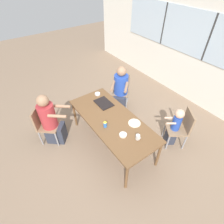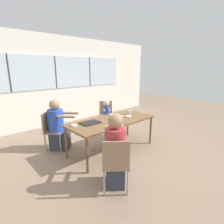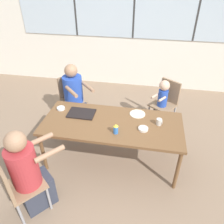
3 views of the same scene
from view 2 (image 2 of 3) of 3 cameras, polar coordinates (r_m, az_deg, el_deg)
ground_plane at (r=4.08m, az=0.00°, el=-12.21°), size 16.00×16.00×0.00m
wall_back_with_windows at (r=5.91m, az=-17.92°, el=9.69°), size 8.40×0.08×2.80m
dining_table at (r=3.84m, az=0.00°, el=-3.37°), size 1.96×0.85×0.71m
chair_for_woman_green_shirt at (r=2.62m, az=1.23°, el=-15.79°), size 0.56×0.56×0.86m
chair_for_man_blue_shirt at (r=4.19m, az=-19.42°, el=-4.79°), size 0.57×0.57×0.86m
chair_for_toddler at (r=5.21m, az=-1.96°, el=-0.33°), size 0.56×0.56×0.86m
person_woman_green_shirt at (r=2.75m, az=1.02°, el=-13.49°), size 0.60×0.63×1.19m
person_man_blue_shirt at (r=4.13m, az=-17.27°, el=-4.82°), size 0.67×0.68×1.15m
person_toddler at (r=5.07m, az=-1.79°, el=-1.16°), size 0.31×0.35×0.93m
food_tray_dark at (r=3.63m, az=-7.09°, el=-3.50°), size 0.39×0.28×0.02m
coffee_mug at (r=4.30m, az=5.72°, el=-0.11°), size 0.08×0.08×0.09m
sippy_cup at (r=3.71m, az=3.25°, el=-1.97°), size 0.07×0.07×0.14m
bowl_white_shallow at (r=4.06m, az=5.36°, el=-1.42°), size 0.13×0.13×0.03m
bowl_cereal at (r=3.50m, az=-12.34°, el=-4.28°), size 0.12×0.12×0.03m
plate_tortillas at (r=4.23m, az=0.85°, el=-0.88°), size 0.23×0.23×0.01m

